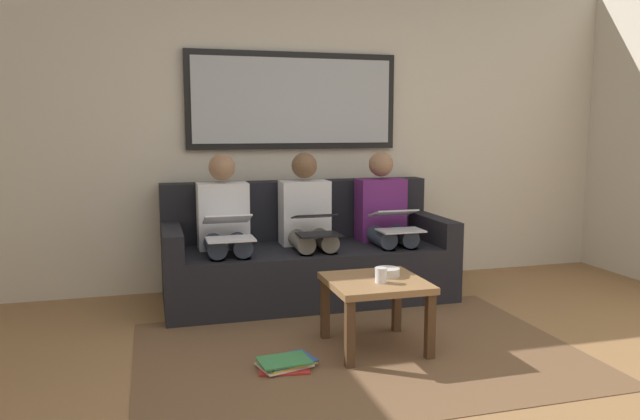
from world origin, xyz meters
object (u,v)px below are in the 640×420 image
Objects in this scene: magazine_stack at (286,363)px; bowl at (387,272)px; laptop_white at (229,228)px; framed_mirror at (293,101)px; cup at (381,275)px; couch at (306,258)px; person_right at (225,226)px; laptop_black at (316,224)px; coffee_table at (375,291)px; laptop_silver at (397,220)px; person_middle at (308,222)px; person_left at (385,219)px.

bowl is at bearing -162.61° from magazine_stack.
laptop_white reaches higher than magazine_stack.
laptop_white is 1.24m from magazine_stack.
cup is at bearing 94.27° from framed_mirror.
person_right is (0.64, 0.07, 0.30)m from couch.
person_right reaches higher than laptop_black.
person_right is (0.76, -1.15, 0.25)m from coffee_table.
laptop_silver is at bearing 154.28° from couch.
laptop_black is at bearing 90.00° from framed_mirror.
person_middle is at bearing 90.00° from couch.
person_right is (1.28, -0.24, -0.02)m from laptop_silver.
laptop_black is 0.31× the size of person_right.
cup is 0.17m from bowl.
bowl is at bearing 98.14° from framed_mirror.
person_right is at bearing -51.64° from bowl.
person_middle is 3.25× the size of magazine_stack.
laptop_black is (0.13, -0.98, 0.16)m from cup.
laptop_black is (0.00, 0.70, -0.92)m from framed_mirror.
laptop_silver is 0.32× the size of person_right.
coffee_table is at bearing -165.31° from magazine_stack.
magazine_stack is at bearing 71.12° from couch.
cup is at bearing -172.58° from magazine_stack.
laptop_white is (-0.00, 0.23, 0.02)m from person_right.
couch is 0.78m from laptop_silver.
framed_mirror reaches higher than laptop_black.
person_left is at bearing 180.00° from person_right.
person_middle reaches higher than bowl.
framed_mirror is (0.00, -0.39, 1.24)m from couch.
framed_mirror reaches higher than magazine_stack.
couch is at bearing -173.87° from person_right.
laptop_black reaches higher than coffee_table.
magazine_stack is (0.60, 0.08, -0.45)m from cup.
magazine_stack is at bearing 49.61° from person_left.
person_left reaches higher than coffee_table.
bowl reaches higher than magazine_stack.
person_right is (1.28, 0.00, 0.00)m from person_left.
coffee_table is 1.60× the size of laptop_black.
laptop_silver is 0.68m from person_middle.
framed_mirror is 4.95× the size of laptop_black.
person_right reaches higher than magazine_stack.
person_right is at bearing -90.00° from laptop_white.
laptop_white is at bearing 90.00° from person_right.
magazine_stack is at bearing 17.39° from bowl.
framed_mirror is 2.00m from cup.
magazine_stack is (-0.17, 1.07, -0.60)m from laptop_white.
coffee_table is (-0.12, 1.61, -1.19)m from framed_mirror.
person_right is at bearing 0.00° from person_left.
cup is at bearing 97.29° from laptop_black.
couch is at bearing -79.19° from bowl.
coffee_table is 6.34× the size of cup.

